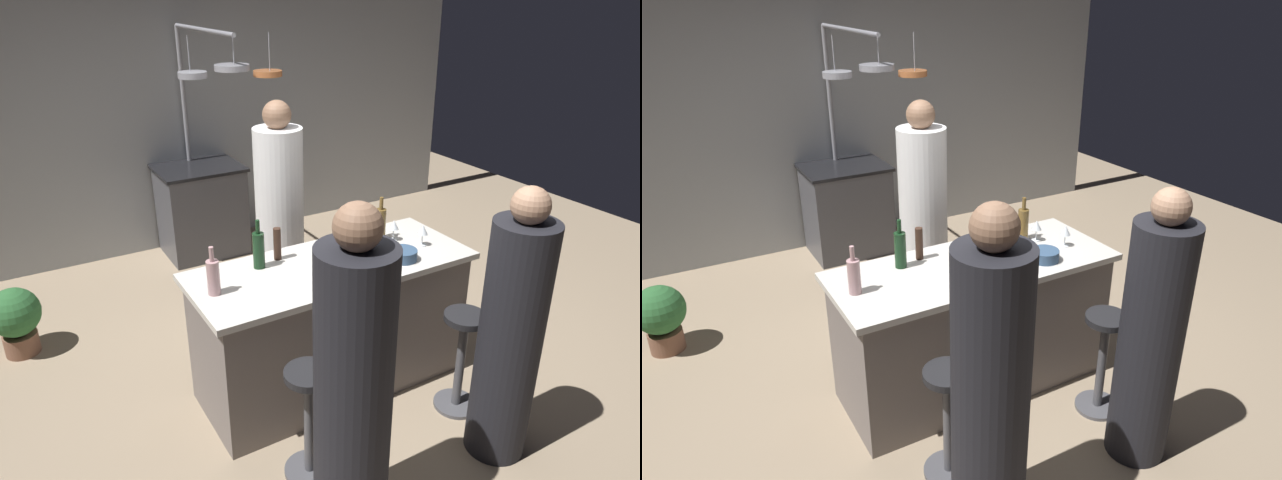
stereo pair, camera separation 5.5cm
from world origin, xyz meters
The scene contains 20 objects.
ground_plane centered at (0.00, 0.00, 0.00)m, with size 9.00×9.00×0.00m, color gray.
back_wall centered at (0.00, 2.85, 1.30)m, with size 6.40×0.16×2.60m, color #9EA3A8.
kitchen_island centered at (0.00, 0.00, 0.45)m, with size 1.80×0.72×0.90m.
stove_range centered at (0.00, 2.45, 0.45)m, with size 0.80×0.64×0.89m.
chef centered at (0.12, 0.96, 0.81)m, with size 0.37×0.37×1.74m.
bar_stool_right centered at (0.56, -0.62, 0.38)m, with size 0.28×0.28×0.68m.
guest_right centered at (0.51, -1.00, 0.74)m, with size 0.34×0.34×1.60m.
bar_stool_left centered at (-0.52, -0.62, 0.38)m, with size 0.28×0.28×0.68m.
guest_left centered at (-0.51, -1.01, 0.80)m, with size 0.36×0.36×1.72m.
overhead_pot_rack centered at (0.03, 1.96, 1.67)m, with size 0.87×1.35×2.17m.
potted_plant centered at (-1.78, 1.44, 0.30)m, with size 0.36×0.36×0.52m.
cutting_board centered at (0.20, 0.07, 0.91)m, with size 0.32×0.22×0.02m, color #997047.
pepper_mill centered at (-0.27, 0.22, 1.01)m, with size 0.05×0.05×0.21m, color #382319.
wine_bottle_rose centered at (-0.77, 0.01, 1.01)m, with size 0.07×0.07×0.29m.
wine_bottle_amber centered at (0.48, 0.15, 1.01)m, with size 0.07×0.07×0.30m.
wine_bottle_red centered at (-0.41, 0.18, 1.02)m, with size 0.07×0.07×0.31m.
wine_glass_near_left_guest centered at (0.54, 0.09, 1.01)m, with size 0.07×0.07×0.15m.
wine_glass_near_right_guest centered at (0.65, -0.07, 1.01)m, with size 0.07×0.07×0.15m.
mixing_bowl_steel centered at (-0.03, -0.19, 0.93)m, with size 0.20×0.20×0.07m, color #B7B7BC.
mixing_bowl_blue centered at (0.41, -0.18, 0.93)m, with size 0.18×0.18×0.07m, color #334C6B.
Camera 1 is at (-1.69, -2.72, 2.48)m, focal length 32.24 mm.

